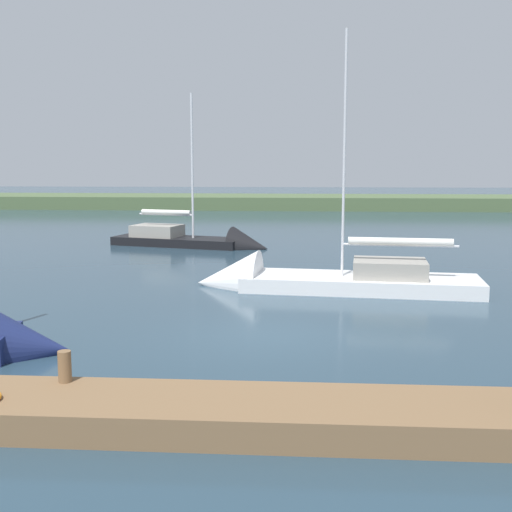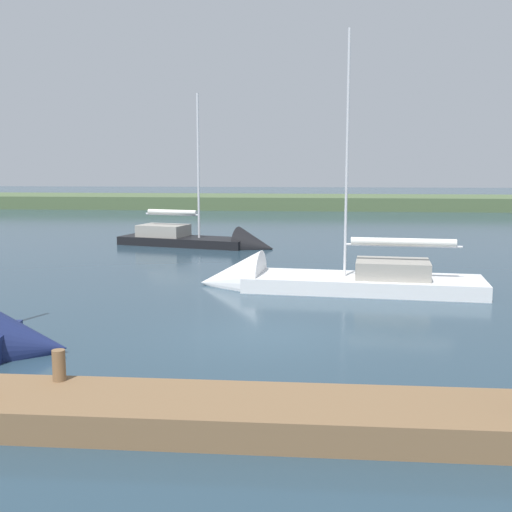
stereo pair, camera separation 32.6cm
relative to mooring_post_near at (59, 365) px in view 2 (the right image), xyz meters
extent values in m
plane|color=#263D4C|center=(-3.36, -5.18, -0.79)|extent=(200.00, 200.00, 0.00)
cube|color=#4C603D|center=(-3.36, -51.14, -0.79)|extent=(180.00, 8.00, 2.40)
cube|color=brown|center=(-3.36, 0.63, -0.54)|extent=(22.37, 1.81, 0.52)
cylinder|color=brown|center=(0.00, 0.00, 0.00)|extent=(0.23, 0.23, 0.56)
cube|color=black|center=(2.31, -22.56, -0.75)|extent=(7.27, 3.87, 0.79)
cone|color=black|center=(-1.56, -21.51, -0.75)|extent=(2.39, 2.54, 2.12)
cube|color=gray|center=(3.50, -22.89, -0.05)|extent=(2.83, 2.36, 0.61)
cylinder|color=silver|center=(1.48, -22.34, 3.34)|extent=(0.12, 0.12, 7.39)
cylinder|color=silver|center=(2.99, -22.75, 0.83)|extent=(3.03, 0.91, 0.09)
cylinder|color=silver|center=(2.99, -22.75, 0.95)|extent=(2.78, 0.99, 0.26)
cube|color=white|center=(-6.15, -11.12, -0.70)|extent=(8.21, 3.22, 0.81)
cone|color=white|center=(-1.56, -11.58, -0.70)|extent=(2.42, 2.64, 2.43)
cube|color=gray|center=(-7.13, -11.02, -0.01)|extent=(2.59, 2.05, 0.58)
cylinder|color=silver|center=(-5.53, -11.18, 3.78)|extent=(0.09, 0.09, 8.16)
cylinder|color=silver|center=(-7.44, -10.99, 0.80)|extent=(3.81, 0.46, 0.07)
cylinder|color=silver|center=(-7.44, -10.99, 0.92)|extent=(3.45, 0.60, 0.26)
cone|color=navy|center=(1.94, -3.14, -0.68)|extent=(1.83, 1.98, 1.76)
camera|label=1|loc=(-4.09, 10.53, 3.53)|focal=44.89mm
camera|label=2|loc=(-4.41, 10.50, 3.53)|focal=44.89mm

